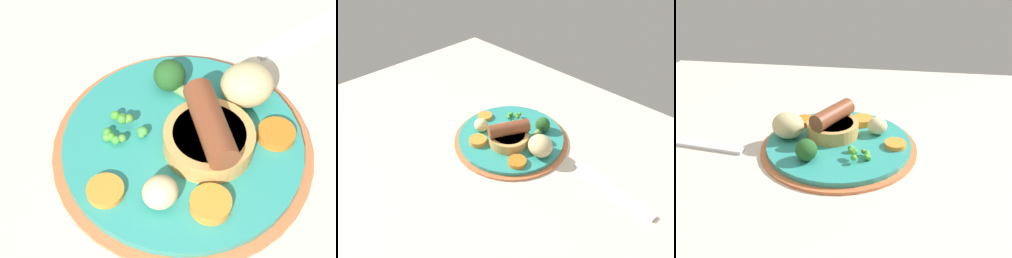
{
  "view_description": "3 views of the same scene",
  "coord_description": "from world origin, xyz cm",
  "views": [
    {
      "loc": [
        23.06,
        20.71,
        49.89
      ],
      "look_at": [
        0.02,
        -5.0,
        5.97
      ],
      "focal_mm": 60.0,
      "sensor_mm": 36.0,
      "label": 1
    },
    {
      "loc": [
        -38.47,
        35.75,
        48.75
      ],
      "look_at": [
        -0.68,
        -2.18,
        6.92
      ],
      "focal_mm": 32.0,
      "sensor_mm": 36.0,
      "label": 2
    },
    {
      "loc": [
        8.19,
        -58.83,
        35.7
      ],
      "look_at": [
        0.07,
        -3.85,
        6.88
      ],
      "focal_mm": 40.0,
      "sensor_mm": 36.0,
      "label": 3
    }
  ],
  "objects": [
    {
      "name": "dining_table",
      "position": [
        0.0,
        0.0,
        1.5
      ],
      "size": [
        110.0,
        80.0,
        3.0
      ],
      "primitive_type": "cube",
      "color": "beige",
      "rests_on": "ground"
    },
    {
      "name": "dinner_plate",
      "position": [
        -0.83,
        -3.69,
        3.57
      ],
      "size": [
        26.71,
        26.71,
        1.4
      ],
      "color": "#CC6B3D",
      "rests_on": "dining_table"
    },
    {
      "name": "sausage_pudding",
      "position": [
        -2.26,
        -1.49,
        6.41
      ],
      "size": [
        9.08,
        9.46,
        5.4
      ],
      "rotation": [
        0.0,
        0.0,
        1.09
      ],
      "color": "tan",
      "rests_on": "dinner_plate"
    },
    {
      "name": "pea_pile",
      "position": [
        2.95,
        -8.56,
        5.31
      ],
      "size": [
        4.05,
        4.3,
        1.89
      ],
      "color": "#55983B",
      "rests_on": "dinner_plate"
    },
    {
      "name": "broccoli_floret_near",
      "position": [
        -4.93,
        -10.05,
        6.04
      ],
      "size": [
        3.48,
        5.41,
        3.48
      ],
      "rotation": [
        0.0,
        0.0,
        4.83
      ],
      "color": "#235623",
      "rests_on": "dinner_plate"
    },
    {
      "name": "potato_chunk_0",
      "position": [
        5.47,
        -0.43,
        5.95
      ],
      "size": [
        3.73,
        3.59,
        3.1
      ],
      "primitive_type": "ellipsoid",
      "rotation": [
        0.0,
        0.0,
        3.04
      ],
      "color": "beige",
      "rests_on": "dinner_plate"
    },
    {
      "name": "potato_chunk_1",
      "position": [
        -9.72,
        -3.48,
        6.66
      ],
      "size": [
        7.26,
        6.97,
        4.52
      ],
      "primitive_type": "ellipsoid",
      "rotation": [
        0.0,
        0.0,
        1.17
      ],
      "color": "#CCB77F",
      "rests_on": "dinner_plate"
    },
    {
      "name": "carrot_slice_1",
      "position": [
        2.47,
        3.63,
        5.01
      ],
      "size": [
        4.39,
        4.39,
        1.22
      ],
      "primitive_type": "cylinder",
      "rotation": [
        0.0,
        0.0,
        4.58
      ],
      "color": "orange",
      "rests_on": "dinner_plate"
    },
    {
      "name": "carrot_slice_2",
      "position": [
        8.74,
        -4.1,
        4.8
      ],
      "size": [
        4.34,
        4.34,
        0.79
      ],
      "primitive_type": "cylinder",
      "rotation": [
        0.0,
        0.0,
        2.9
      ],
      "color": "orange",
      "rests_on": "dinner_plate"
    },
    {
      "name": "carrot_slice_3",
      "position": [
        -8.32,
        2.18,
        4.87
      ],
      "size": [
        5.44,
        5.44,
        0.94
      ],
      "primitive_type": "cylinder",
      "rotation": [
        0.0,
        0.0,
        2.42
      ],
      "color": "orange",
      "rests_on": "dinner_plate"
    },
    {
      "name": "fork",
      "position": [
        -25.64,
        -6.66,
        3.3
      ],
      "size": [
        18.06,
        3.66,
        0.6
      ],
      "primitive_type": "cube",
      "rotation": [
        0.0,
        0.0,
        -0.12
      ],
      "color": "silver",
      "rests_on": "dining_table"
    }
  ]
}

